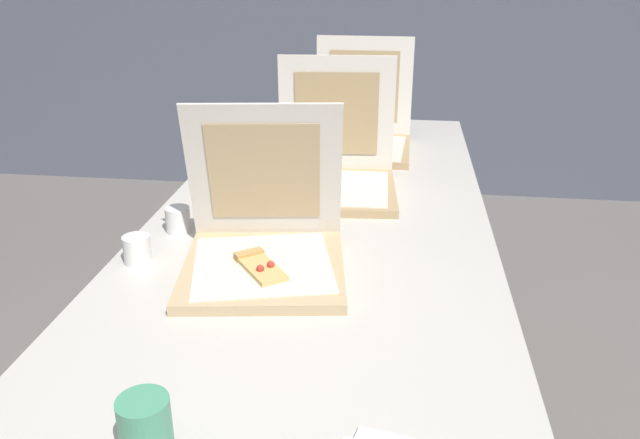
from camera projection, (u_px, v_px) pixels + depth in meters
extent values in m
cube|color=beige|center=(320.00, 222.00, 1.63)|extent=(0.85, 2.07, 0.03)
cylinder|color=#38383D|center=(265.00, 209.00, 2.70)|extent=(0.04, 0.04, 0.71)
cylinder|color=#38383D|center=(435.00, 217.00, 2.62)|extent=(0.04, 0.04, 0.71)
cube|color=tan|center=(263.00, 269.00, 1.33)|extent=(0.38, 0.38, 0.02)
cube|color=silver|center=(263.00, 264.00, 1.33)|extent=(0.34, 0.34, 0.00)
cube|color=silver|center=(265.00, 173.00, 1.38)|extent=(0.35, 0.14, 0.32)
cube|color=tan|center=(264.00, 173.00, 1.37)|extent=(0.25, 0.10, 0.23)
cube|color=#E0B266|center=(262.00, 269.00, 1.30)|extent=(0.13, 0.14, 0.01)
cube|color=tan|center=(249.00, 255.00, 1.35)|extent=(0.06, 0.06, 0.02)
sphere|color=red|center=(271.00, 264.00, 1.30)|extent=(0.02, 0.02, 0.02)
sphere|color=red|center=(260.00, 269.00, 1.28)|extent=(0.02, 0.02, 0.02)
cube|color=tan|center=(335.00, 191.00, 1.76)|extent=(0.36, 0.36, 0.02)
cube|color=silver|center=(336.00, 187.00, 1.76)|extent=(0.29, 0.29, 0.00)
cube|color=silver|center=(337.00, 114.00, 1.84)|extent=(0.34, 0.04, 0.34)
cube|color=tan|center=(336.00, 114.00, 1.84)|extent=(0.24, 0.03, 0.24)
cube|color=#E5B74C|center=(323.00, 189.00, 1.73)|extent=(0.07, 0.14, 0.01)
cube|color=tan|center=(324.00, 180.00, 1.79)|extent=(0.06, 0.03, 0.02)
sphere|color=red|center=(328.00, 188.00, 1.71)|extent=(0.02, 0.02, 0.02)
cube|color=tan|center=(359.00, 149.00, 2.13)|extent=(0.34, 0.34, 0.02)
cube|color=silver|center=(360.00, 147.00, 2.12)|extent=(0.30, 0.30, 0.00)
cube|color=silver|center=(364.00, 86.00, 2.22)|extent=(0.34, 0.03, 0.33)
cube|color=tan|center=(364.00, 86.00, 2.22)|extent=(0.24, 0.02, 0.24)
cube|color=#E5B74C|center=(345.00, 148.00, 2.08)|extent=(0.08, 0.11, 0.01)
cube|color=tan|center=(348.00, 143.00, 2.12)|extent=(0.08, 0.03, 0.02)
sphere|color=red|center=(339.00, 147.00, 2.06)|extent=(0.02, 0.02, 0.02)
sphere|color=orange|center=(352.00, 144.00, 2.09)|extent=(0.02, 0.02, 0.02)
cylinder|color=white|center=(137.00, 249.00, 1.38)|extent=(0.06, 0.06, 0.06)
cylinder|color=white|center=(261.00, 159.00, 1.97)|extent=(0.06, 0.06, 0.06)
cylinder|color=white|center=(178.00, 220.00, 1.53)|extent=(0.06, 0.06, 0.06)
cylinder|color=#4C9E75|center=(146.00, 429.00, 0.84)|extent=(0.07, 0.07, 0.09)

